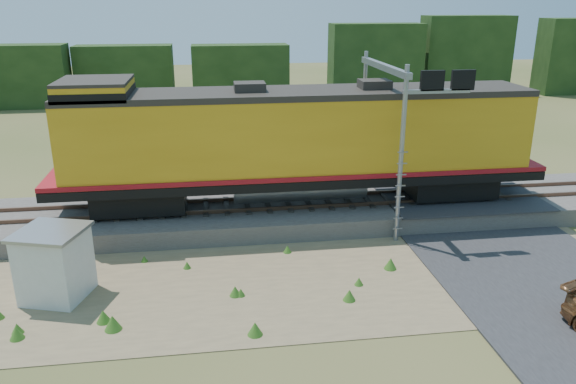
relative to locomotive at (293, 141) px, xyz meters
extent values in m
plane|color=#475123|center=(0.67, -6.00, -3.65)|extent=(140.00, 140.00, 0.00)
cube|color=slate|center=(0.67, 0.00, -3.25)|extent=(70.00, 5.00, 0.80)
cube|color=brown|center=(0.67, -0.72, -2.77)|extent=(70.00, 0.10, 0.16)
cube|color=brown|center=(0.67, 0.72, -2.77)|extent=(70.00, 0.10, 0.16)
cube|color=#8C7754|center=(-1.33, -5.50, -3.63)|extent=(26.00, 8.00, 0.03)
cube|color=#38383A|center=(7.67, 0.00, -2.82)|extent=(7.00, 5.20, 0.06)
cube|color=#38383A|center=(7.67, 16.00, -3.61)|extent=(7.00, 24.00, 0.08)
cube|color=black|center=(0.67, 32.00, -0.40)|extent=(36.00, 3.00, 6.50)
cube|color=black|center=(-6.56, 0.00, -2.21)|extent=(3.80, 2.43, 0.95)
cube|color=black|center=(7.17, 0.00, -2.21)|extent=(3.80, 2.43, 0.95)
cube|color=black|center=(0.31, 0.00, -1.55)|extent=(21.12, 3.17, 0.38)
cylinder|color=gray|center=(0.31, 0.00, -2.05)|extent=(5.81, 1.27, 1.27)
cube|color=gold|center=(0.31, 0.00, 0.28)|extent=(19.53, 3.06, 3.27)
cube|color=maroon|center=(0.31, 0.00, -1.23)|extent=(21.12, 3.22, 0.19)
cube|color=#28231E|center=(0.31, 0.00, 2.04)|extent=(19.53, 3.11, 0.25)
cube|color=gold|center=(-7.93, 0.00, 2.28)|extent=(2.75, 3.06, 0.74)
cube|color=#28231E|center=(-7.93, 0.00, 2.70)|extent=(2.75, 3.11, 0.13)
cube|color=black|center=(-7.93, 0.00, 2.23)|extent=(2.80, 3.11, 0.37)
cube|color=maroon|center=(-9.51, 0.00, -0.09)|extent=(0.11, 2.11, 1.27)
cube|color=#28231E|center=(-1.80, 0.00, 2.28)|extent=(1.27, 1.06, 0.48)
cube|color=#28231E|center=(3.48, 0.00, 2.28)|extent=(1.27, 1.06, 0.48)
cube|color=silver|center=(-8.72, -5.64, -2.50)|extent=(2.31, 2.31, 2.30)
cube|color=gray|center=(-8.72, -5.64, -1.30)|extent=(2.54, 2.54, 0.11)
cylinder|color=gray|center=(3.85, -2.80, -0.10)|extent=(0.18, 0.18, 7.10)
cylinder|color=gray|center=(3.85, 2.80, -0.10)|extent=(0.18, 0.18, 7.10)
cube|color=gray|center=(3.85, 0.00, 3.05)|extent=(0.25, 6.20, 0.25)
cube|color=gray|center=(5.06, -2.80, 2.44)|extent=(2.64, 0.15, 0.15)
cube|color=black|center=(4.86, -2.80, 2.84)|extent=(0.91, 0.15, 0.76)
cube|color=black|center=(6.08, -2.80, 2.84)|extent=(0.91, 0.15, 0.76)
camera|label=1|loc=(-3.49, -23.08, 5.76)|focal=35.00mm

